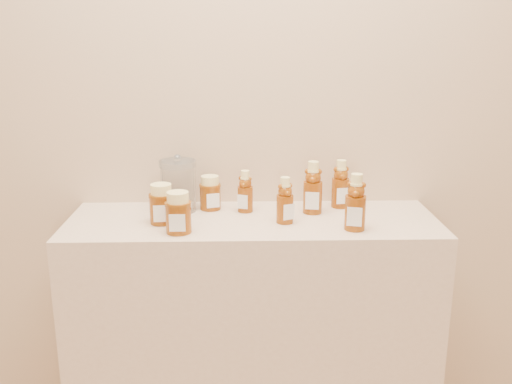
{
  "coord_description": "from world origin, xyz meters",
  "views": [
    {
      "loc": [
        -0.03,
        -0.2,
        1.49
      ],
      "look_at": [
        0.01,
        1.52,
        1.0
      ],
      "focal_mm": 40.0,
      "sensor_mm": 36.0,
      "label": 1
    }
  ],
  "objects_px": {
    "display_table": "(253,343)",
    "bear_bottle_back_left": "(245,189)",
    "bear_bottle_front_left": "(285,197)",
    "glass_canister": "(178,184)",
    "honey_jar_left": "(162,204)"
  },
  "relations": [
    {
      "from": "bear_bottle_back_left",
      "to": "glass_canister",
      "type": "relative_size",
      "value": 0.85
    },
    {
      "from": "glass_canister",
      "to": "bear_bottle_back_left",
      "type": "bearing_deg",
      "value": -3.46
    },
    {
      "from": "bear_bottle_front_left",
      "to": "honey_jar_left",
      "type": "relative_size",
      "value": 1.32
    },
    {
      "from": "bear_bottle_front_left",
      "to": "glass_canister",
      "type": "height_order",
      "value": "glass_canister"
    },
    {
      "from": "bear_bottle_back_left",
      "to": "glass_canister",
      "type": "bearing_deg",
      "value": -162.41
    },
    {
      "from": "display_table",
      "to": "bear_bottle_back_left",
      "type": "xyz_separation_m",
      "value": [
        -0.02,
        0.08,
        0.53
      ]
    },
    {
      "from": "honey_jar_left",
      "to": "bear_bottle_back_left",
      "type": "bearing_deg",
      "value": 19.11
    },
    {
      "from": "display_table",
      "to": "bear_bottle_front_left",
      "type": "height_order",
      "value": "bear_bottle_front_left"
    },
    {
      "from": "glass_canister",
      "to": "bear_bottle_front_left",
      "type": "bearing_deg",
      "value": -21.02
    },
    {
      "from": "display_table",
      "to": "bear_bottle_back_left",
      "type": "height_order",
      "value": "bear_bottle_back_left"
    },
    {
      "from": "display_table",
      "to": "bear_bottle_front_left",
      "type": "distance_m",
      "value": 0.54
    },
    {
      "from": "display_table",
      "to": "bear_bottle_front_left",
      "type": "relative_size",
      "value": 7.13
    },
    {
      "from": "honey_jar_left",
      "to": "glass_canister",
      "type": "relative_size",
      "value": 0.67
    },
    {
      "from": "bear_bottle_back_left",
      "to": "honey_jar_left",
      "type": "bearing_deg",
      "value": -135.66
    },
    {
      "from": "display_table",
      "to": "bear_bottle_back_left",
      "type": "distance_m",
      "value": 0.54
    }
  ]
}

